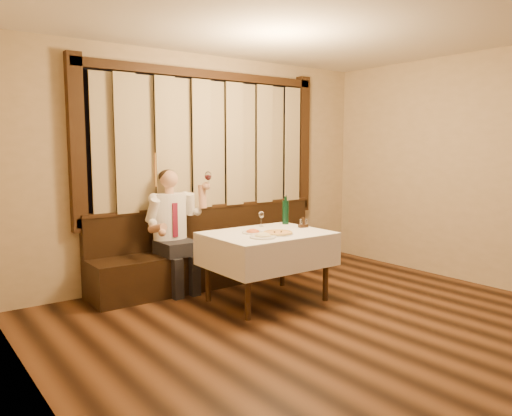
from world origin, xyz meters
TOP-DOWN VIEW (x-y plane):
  - room at (-0.00, 0.97)m, footprint 5.01×6.01m
  - banquette at (0.00, 2.72)m, footprint 3.20×0.61m
  - dining_table at (0.00, 1.70)m, footprint 1.27×0.97m
  - pizza at (0.01, 1.53)m, footprint 0.33×0.33m
  - pasta_red at (-0.15, 1.75)m, footprint 0.23×0.23m
  - pasta_cream at (-0.23, 1.47)m, footprint 0.27×0.27m
  - green_bottle at (0.53, 2.03)m, footprint 0.08×0.08m
  - table_wine_glass at (0.19, 2.05)m, footprint 0.07×0.07m
  - cruet_caddy at (0.53, 1.71)m, footprint 0.11×0.07m
  - seated_man at (-0.64, 2.63)m, footprint 0.77×0.58m

SIDE VIEW (x-z plane):
  - banquette at x=0.00m, z-range -0.16..0.78m
  - dining_table at x=0.00m, z-range 0.27..1.03m
  - pizza at x=0.01m, z-range 0.75..0.79m
  - pasta_red at x=-0.15m, z-range 0.75..0.83m
  - pasta_cream at x=-0.23m, z-range 0.75..0.84m
  - cruet_caddy at x=0.53m, z-range 0.74..0.86m
  - seated_man at x=-0.64m, z-range 0.11..1.52m
  - table_wine_glass at x=0.19m, z-range 0.80..0.98m
  - green_bottle at x=0.53m, z-range 0.73..1.08m
  - room at x=0.00m, z-range 0.09..2.91m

